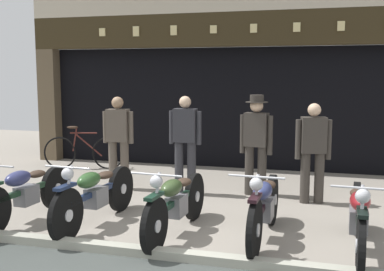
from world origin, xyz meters
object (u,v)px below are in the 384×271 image
at_px(shopkeeper_center, 185,140).
at_px(advert_board_near, 165,85).
at_px(salesman_left, 118,138).
at_px(salesman_right, 256,140).
at_px(motorcycle_left, 25,192).
at_px(leaning_bicycle, 84,151).
at_px(motorcycle_center_left, 95,194).
at_px(motorcycle_right, 359,216).
at_px(motorcycle_center, 176,202).
at_px(motorcycle_center_right, 264,206).
at_px(assistant_far_right, 313,149).

xyz_separation_m(shopkeeper_center, advert_board_near, (-1.21, 2.52, 0.86)).
height_order(salesman_left, salesman_right, salesman_right).
height_order(motorcycle_left, leaning_bicycle, leaning_bicycle).
relative_size(motorcycle_center_left, motorcycle_right, 0.99).
xyz_separation_m(motorcycle_center, motorcycle_center_right, (1.09, 0.11, 0.01)).
xyz_separation_m(motorcycle_center_right, salesman_right, (-0.40, 2.16, 0.51)).
relative_size(motorcycle_center_left, shopkeeper_center, 1.25).
distance_m(motorcycle_left, advert_board_near, 4.82).
xyz_separation_m(motorcycle_left, salesman_right, (2.86, 2.29, 0.52)).
bearing_deg(motorcycle_center_right, salesman_left, -32.48).
relative_size(motorcycle_center_left, salesman_left, 1.27).
height_order(motorcycle_center_left, motorcycle_center, motorcycle_center_left).
xyz_separation_m(motorcycle_center_left, shopkeeper_center, (0.69, 1.95, 0.49)).
distance_m(shopkeeper_center, leaning_bicycle, 3.15).
xyz_separation_m(salesman_left, assistant_far_right, (3.34, -0.05, -0.04)).
height_order(motorcycle_center, shopkeeper_center, shopkeeper_center).
bearing_deg(motorcycle_left, motorcycle_center, -176.02).
relative_size(motorcycle_left, motorcycle_right, 0.94).
relative_size(motorcycle_right, assistant_far_right, 1.33).
relative_size(motorcycle_center, assistant_far_right, 1.28).
relative_size(salesman_right, leaning_bicycle, 0.98).
relative_size(motorcycle_left, advert_board_near, 2.06).
bearing_deg(motorcycle_center_left, salesman_right, -126.94).
distance_m(motorcycle_center, assistant_far_right, 2.63).
xyz_separation_m(motorcycle_center, shopkeeper_center, (-0.47, 2.05, 0.50)).
xyz_separation_m(salesman_right, assistant_far_right, (0.93, -0.25, -0.08)).
distance_m(motorcycle_left, motorcycle_center, 2.16).
relative_size(motorcycle_left, salesman_left, 1.20).
distance_m(motorcycle_right, shopkeeper_center, 3.40).
relative_size(shopkeeper_center, salesman_right, 0.99).
height_order(motorcycle_left, shopkeeper_center, shopkeeper_center).
distance_m(motorcycle_center_right, leaning_bicycle, 5.49).
bearing_deg(advert_board_near, motorcycle_center_left, -83.34).
distance_m(motorcycle_center, advert_board_near, 5.05).
bearing_deg(leaning_bicycle, advert_board_near, 111.00).
distance_m(shopkeeper_center, advert_board_near, 2.93).
relative_size(motorcycle_left, shopkeeper_center, 1.18).
distance_m(motorcycle_center, salesman_right, 2.42).
distance_m(motorcycle_center_right, shopkeeper_center, 2.54).
height_order(motorcycle_center_left, salesman_right, salesman_right).
relative_size(motorcycle_left, motorcycle_center_left, 0.95).
relative_size(salesman_left, leaning_bicycle, 0.95).
bearing_deg(salesman_left, assistant_far_right, 175.67).
bearing_deg(salesman_right, motorcycle_left, 47.38).
bearing_deg(motorcycle_left, shopkeeper_center, -125.93).
height_order(motorcycle_center, motorcycle_center_right, motorcycle_center_right).
distance_m(advert_board_near, leaning_bicycle, 2.31).
bearing_deg(salesman_left, salesman_right, -178.84).
bearing_deg(salesman_left, motorcycle_center_left, 102.09).
height_order(motorcycle_center_right, advert_board_near, advert_board_near).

